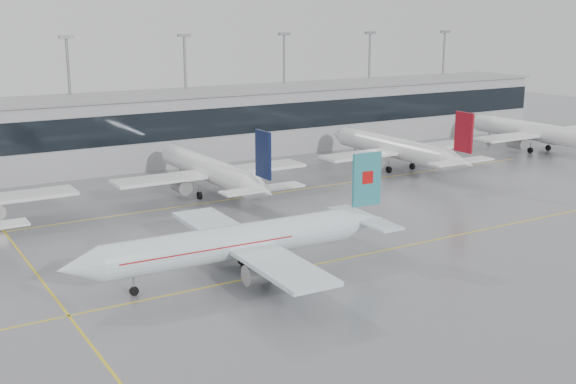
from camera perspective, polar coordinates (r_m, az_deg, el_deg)
ground at (r=79.52m, az=4.50°, el=-5.26°), size 320.00×320.00×0.00m
taxi_line_main at (r=79.51m, az=4.50°, el=-5.26°), size 120.00×0.25×0.01m
taxi_line_north at (r=104.29m, az=-5.13°, el=-0.66°), size 120.00×0.25×0.01m
taxi_line_cross at (r=81.39m, az=-19.63°, el=-5.59°), size 0.25×60.00×0.01m
terminal at (r=132.07m, az=-11.36°, el=4.83°), size 180.00×15.00×12.00m
terminal_glass at (r=124.85m, az=-10.19°, el=5.07°), size 180.00×0.20×5.00m
terminal_roof at (r=131.28m, az=-11.48°, el=7.50°), size 182.00×16.00×0.40m
light_masts at (r=136.81m, az=-12.38°, el=8.18°), size 156.40×1.00×22.60m
air_canada_jet at (r=73.43m, az=-3.57°, el=-3.91°), size 36.19×28.85×11.35m
parked_jet_c at (r=106.69m, az=-6.05°, el=1.69°), size 29.64×36.96×11.72m
parked_jet_d at (r=125.29m, az=8.59°, el=3.41°), size 29.64×36.96×11.72m
parked_jet_e at (r=149.88m, az=18.99°, el=4.50°), size 29.64×36.96×11.72m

